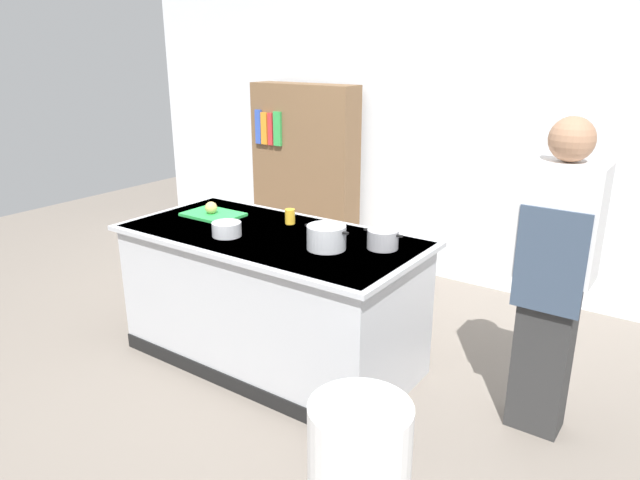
{
  "coord_description": "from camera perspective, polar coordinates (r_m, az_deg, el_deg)",
  "views": [
    {
      "loc": [
        2.28,
        -2.7,
        2.04
      ],
      "look_at": [
        0.25,
        0.2,
        0.85
      ],
      "focal_mm": 32.68,
      "sensor_mm": 36.0,
      "label": 1
    }
  ],
  "objects": [
    {
      "name": "ground_plane",
      "position": [
        4.08,
        -4.58,
        -11.48
      ],
      "size": [
        10.0,
        10.0,
        0.0
      ],
      "primitive_type": "plane",
      "color": "slate"
    },
    {
      "name": "back_wall",
      "position": [
        5.34,
        9.76,
        12.5
      ],
      "size": [
        6.4,
        0.12,
        3.0
      ],
      "primitive_type": "cube",
      "color": "silver",
      "rests_on": "ground_plane"
    },
    {
      "name": "counter_island",
      "position": [
        3.87,
        -4.76,
        -5.51
      ],
      "size": [
        1.98,
        0.98,
        0.9
      ],
      "color": "#B7BABF",
      "rests_on": "ground_plane"
    },
    {
      "name": "cutting_board",
      "position": [
        4.15,
        -10.42,
        2.47
      ],
      "size": [
        0.4,
        0.28,
        0.02
      ],
      "primitive_type": "cube",
      "color": "green",
      "rests_on": "counter_island"
    },
    {
      "name": "onion",
      "position": [
        4.13,
        -10.62,
        3.13
      ],
      "size": [
        0.09,
        0.09,
        0.09
      ],
      "primitive_type": "sphere",
      "color": "tan",
      "rests_on": "cutting_board"
    },
    {
      "name": "stock_pot",
      "position": [
        3.4,
        0.63,
        0.27
      ],
      "size": [
        0.3,
        0.23,
        0.14
      ],
      "color": "#B7BABF",
      "rests_on": "counter_island"
    },
    {
      "name": "sauce_pan",
      "position": [
        3.44,
        6.17,
        0.09
      ],
      "size": [
        0.25,
        0.18,
        0.11
      ],
      "color": "#99999E",
      "rests_on": "counter_island"
    },
    {
      "name": "mixing_bowl",
      "position": [
        3.69,
        -9.12,
        1.06
      ],
      "size": [
        0.19,
        0.19,
        0.09
      ],
      "primitive_type": "cylinder",
      "color": "#B7BABF",
      "rests_on": "counter_island"
    },
    {
      "name": "juice_cup",
      "position": [
        3.9,
        -2.96,
        2.32
      ],
      "size": [
        0.07,
        0.07,
        0.1
      ],
      "primitive_type": "cylinder",
      "color": "yellow",
      "rests_on": "counter_island"
    },
    {
      "name": "trash_bin",
      "position": [
        2.74,
        3.86,
        -21.02
      ],
      "size": [
        0.46,
        0.46,
        0.59
      ],
      "primitive_type": "cylinder",
      "color": "white",
      "rests_on": "ground_plane"
    },
    {
      "name": "person_chef",
      "position": [
        3.24,
        21.88,
        -3.16
      ],
      "size": [
        0.38,
        0.25,
        1.72
      ],
      "rotation": [
        0.0,
        0.0,
        1.31
      ],
      "color": "#303030",
      "rests_on": "ground_plane"
    },
    {
      "name": "bookshelf",
      "position": [
        5.73,
        -1.51,
        6.57
      ],
      "size": [
        1.1,
        0.31,
        1.7
      ],
      "color": "brown",
      "rests_on": "ground_plane"
    }
  ]
}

